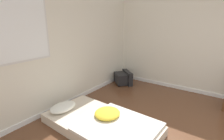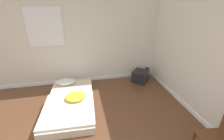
% 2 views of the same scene
% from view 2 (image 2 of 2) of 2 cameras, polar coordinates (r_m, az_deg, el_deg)
% --- Properties ---
extents(wall_back, '(7.60, 0.08, 2.60)m').
position_cam_2_polar(wall_back, '(4.35, -16.80, 10.93)').
color(wall_back, silver).
rests_on(wall_back, ground_plane).
extents(mattress_bed, '(1.13, 2.02, 0.31)m').
position_cam_2_polar(mattress_bed, '(3.70, -15.57, -11.37)').
color(mattress_bed, beige).
rests_on(mattress_bed, ground_plane).
extents(crt_tv, '(0.65, 0.67, 0.36)m').
position_cam_2_polar(crt_tv, '(4.70, 10.92, -2.06)').
color(crt_tv, black).
rests_on(crt_tv, ground_plane).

